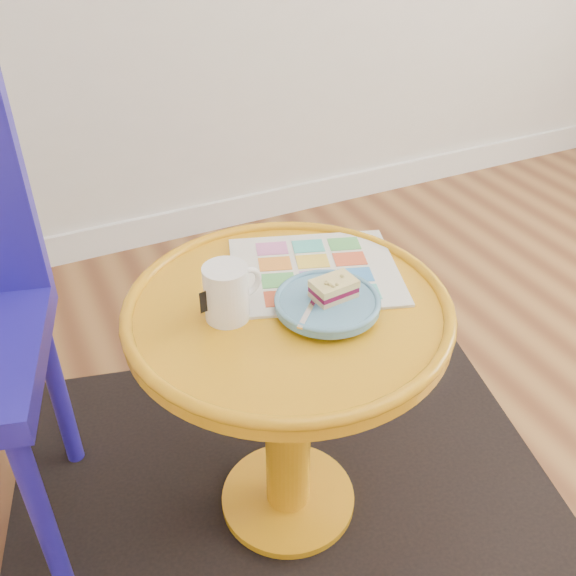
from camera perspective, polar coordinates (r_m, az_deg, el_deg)
name	(u,v)px	position (r m, az deg, el deg)	size (l,w,h in m)	color
room_walls	(99,439)	(1.74, -16.42, -12.76)	(4.00, 4.00, 4.00)	silver
rug	(288,501)	(1.63, 0.00, -18.37)	(1.30, 1.10, 0.01)	black
side_table	(288,371)	(1.32, 0.00, -7.37)	(0.62, 0.62, 0.59)	orange
newspaper	(315,271)	(1.31, 2.40, 1.54)	(0.34, 0.29, 0.01)	silver
mug	(227,291)	(1.16, -5.41, -0.25)	(0.12, 0.08, 0.11)	white
plate	(327,303)	(1.19, 3.52, -1.37)	(0.20, 0.20, 0.02)	#568FB5
cake_slice	(334,288)	(1.18, 4.09, -0.04)	(0.09, 0.06, 0.04)	#D3BC8C
fork	(313,303)	(1.17, 2.23, -1.36)	(0.11, 0.11, 0.00)	silver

